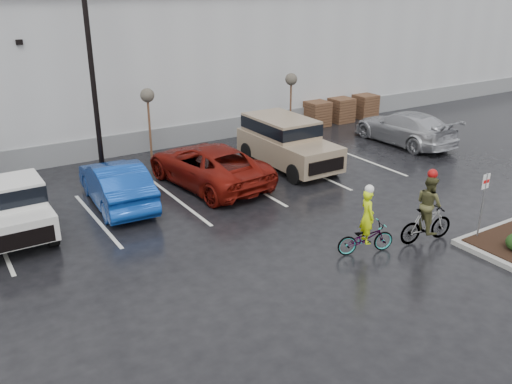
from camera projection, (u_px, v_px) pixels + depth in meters
ground at (391, 278)px, 14.45m from camera, size 120.00×120.00×0.00m
warehouse at (111, 53)px, 30.44m from camera, size 60.50×15.50×7.20m
wooded_ridge at (29, 34)px, 48.78m from camera, size 80.00×25.00×6.00m
lamppost at (88, 31)px, 19.84m from camera, size 0.50×1.00×9.22m
sapling_mid at (148, 99)px, 22.94m from camera, size 0.60×0.60×3.20m
sapling_east at (291, 83)px, 26.68m from camera, size 0.60×0.60×3.20m
pallet_stack_a at (317, 114)px, 29.46m from camera, size 1.20×1.20×1.35m
pallet_stack_b at (341, 110)px, 30.31m from camera, size 1.20×1.20×1.35m
pallet_stack_c at (365, 106)px, 31.20m from camera, size 1.20×1.20×1.35m
fire_lane_sign at (483, 199)px, 15.99m from camera, size 0.30×0.05×2.20m
pickup_white at (6, 202)px, 16.89m from camera, size 2.10×5.20×1.96m
car_blue at (116, 184)px, 18.95m from camera, size 1.98×4.89×1.58m
car_red at (208, 165)px, 20.84m from camera, size 3.31×6.05×1.61m
suv_tan at (288, 144)px, 22.74m from camera, size 2.20×5.10×2.06m
car_far_silver at (404, 128)px, 26.19m from camera, size 2.22×5.45×1.58m
cyclist_hivis at (366, 232)px, 15.60m from camera, size 1.84×1.07×2.11m
cyclist_olive at (427, 216)px, 16.22m from camera, size 1.84×0.92×2.32m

